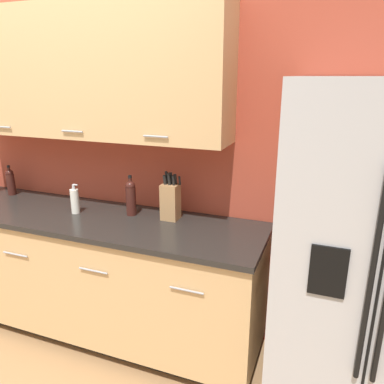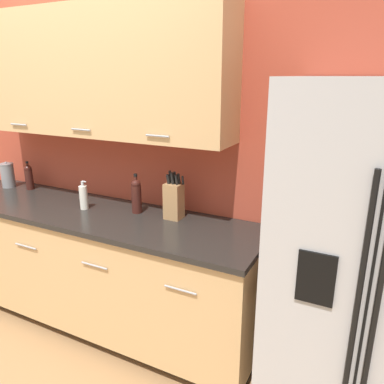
% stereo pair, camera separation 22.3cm
% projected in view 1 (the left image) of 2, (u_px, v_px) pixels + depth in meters
% --- Properties ---
extents(wall_back, '(10.00, 0.39, 2.60)m').
position_uv_depth(wall_back, '(81.00, 129.00, 2.74)').
color(wall_back, '#AD422D').
rests_on(wall_back, ground_plane).
extents(counter_unit, '(2.56, 0.64, 0.92)m').
position_uv_depth(counter_unit, '(87.00, 272.00, 2.73)').
color(counter_unit, black).
rests_on(counter_unit, ground_plane).
extents(refrigerator, '(0.93, 0.74, 1.83)m').
position_uv_depth(refrigerator, '(371.00, 262.00, 1.93)').
color(refrigerator, '#B2B2B5').
rests_on(refrigerator, ground_plane).
extents(knife_block, '(0.12, 0.10, 0.32)m').
position_uv_depth(knife_block, '(170.00, 200.00, 2.46)').
color(knife_block, '#A87A4C').
rests_on(knife_block, counter_unit).
extents(wine_bottle, '(0.07, 0.07, 0.28)m').
position_uv_depth(wine_bottle, '(131.00, 197.00, 2.54)').
color(wine_bottle, '#3D1914').
rests_on(wine_bottle, counter_unit).
extents(soap_dispenser, '(0.06, 0.06, 0.21)m').
position_uv_depth(soap_dispenser, '(75.00, 201.00, 2.59)').
color(soap_dispenser, silver).
rests_on(soap_dispenser, counter_unit).
extents(oil_bottle, '(0.06, 0.06, 0.24)m').
position_uv_depth(oil_bottle, '(11.00, 181.00, 2.98)').
color(oil_bottle, '#3D1914').
rests_on(oil_bottle, counter_unit).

